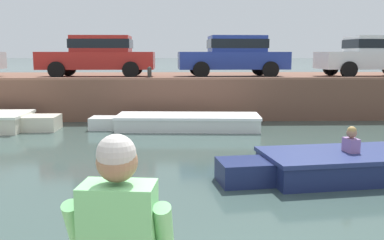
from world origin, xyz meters
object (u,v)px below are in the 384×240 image
(car_left_inner_red, at_px, (99,54))
(mooring_bollard_mid, at_px, (149,73))
(car_centre_blue, at_px, (234,54))
(boat_moored_central_white, at_px, (181,122))
(motorboat_passing, at_px, (372,163))
(car_right_inner_white, at_px, (373,54))

(car_left_inner_red, height_order, mooring_bollard_mid, car_left_inner_red)
(car_left_inner_red, relative_size, car_centre_blue, 1.03)
(car_centre_blue, xyz_separation_m, mooring_bollard_mid, (-3.09, -1.70, -0.61))
(mooring_bollard_mid, bearing_deg, boat_moored_central_white, -58.30)
(motorboat_passing, height_order, car_left_inner_red, car_left_inner_red)
(car_left_inner_red, distance_m, car_centre_blue, 5.09)
(car_left_inner_red, distance_m, car_right_inner_white, 10.44)
(car_right_inner_white, bearing_deg, car_centre_blue, 179.98)
(motorboat_passing, relative_size, car_centre_blue, 1.36)
(car_left_inner_red, xyz_separation_m, mooring_bollard_mid, (2.01, -1.69, -0.61))
(motorboat_passing, distance_m, car_right_inner_white, 9.59)
(car_centre_blue, height_order, mooring_bollard_mid, car_centre_blue)
(car_left_inner_red, bearing_deg, boat_moored_central_white, -48.11)
(car_centre_blue, bearing_deg, motorboat_passing, -79.43)
(car_centre_blue, bearing_deg, car_right_inner_white, -0.02)
(motorboat_passing, bearing_deg, boat_moored_central_white, 125.04)
(motorboat_passing, xyz_separation_m, car_right_inner_white, (3.75, 8.59, 2.02))
(boat_moored_central_white, bearing_deg, car_right_inner_white, 25.04)
(car_right_inner_white, bearing_deg, boat_moored_central_white, -154.96)
(car_centre_blue, relative_size, car_right_inner_white, 1.04)
(motorboat_passing, distance_m, mooring_bollard_mid, 8.46)
(car_right_inner_white, bearing_deg, mooring_bollard_mid, -168.64)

